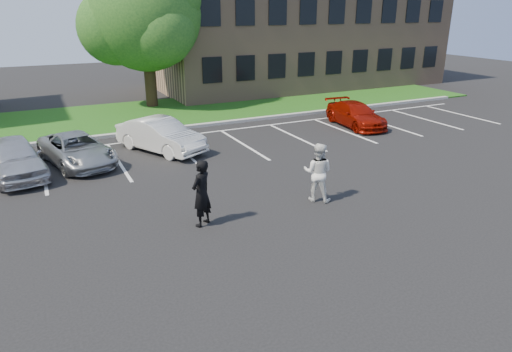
{
  "coord_description": "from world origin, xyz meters",
  "views": [
    {
      "loc": [
        -5.53,
        -10.25,
        5.91
      ],
      "look_at": [
        0.0,
        1.0,
        1.25
      ],
      "focal_mm": 32.0,
      "sensor_mm": 36.0,
      "label": 1
    }
  ],
  "objects": [
    {
      "name": "car_silver_west",
      "position": [
        -6.48,
        7.93,
        0.72
      ],
      "size": [
        2.42,
        4.47,
        1.44
      ],
      "primitive_type": "imported",
      "rotation": [
        0.0,
        0.0,
        0.18
      ],
      "color": "silver",
      "rests_on": "ground"
    },
    {
      "name": "grass_strip",
      "position": [
        0.0,
        16.0,
        0.04
      ],
      "size": [
        44.0,
        8.0,
        0.08
      ],
      "primitive_type": "cube",
      "color": "#1F4411",
      "rests_on": "ground"
    },
    {
      "name": "stall_lines",
      "position": [
        1.4,
        8.95,
        0.01
      ],
      "size": [
        34.0,
        5.36,
        0.01
      ],
      "color": "silver",
      "rests_on": "ground"
    },
    {
      "name": "car_red_compact",
      "position": [
        9.53,
        8.54,
        0.61
      ],
      "size": [
        2.09,
        4.33,
        1.21
      ],
      "primitive_type": "imported",
      "rotation": [
        0.0,
        0.0,
        -0.1
      ],
      "color": "#8F1004",
      "rests_on": "ground"
    },
    {
      "name": "car_silver_minivan",
      "position": [
        -4.28,
        8.39,
        0.6
      ],
      "size": [
        3.0,
        4.71,
        1.21
      ],
      "primitive_type": "imported",
      "rotation": [
        0.0,
        0.0,
        0.25
      ],
      "color": "#9B9EA3",
      "rests_on": "ground"
    },
    {
      "name": "man_black_suit",
      "position": [
        -1.68,
        1.07,
        0.98
      ],
      "size": [
        0.86,
        0.79,
        1.97
      ],
      "primitive_type": "imported",
      "rotation": [
        0.0,
        0.0,
        3.74
      ],
      "color": "black",
      "rests_on": "ground"
    },
    {
      "name": "man_white_shirt",
      "position": [
        2.26,
        1.14,
        0.96
      ],
      "size": [
        1.18,
        1.17,
        1.92
      ],
      "primitive_type": "imported",
      "rotation": [
        0.0,
        0.0,
        2.39
      ],
      "color": "white",
      "rests_on": "ground"
    },
    {
      "name": "office_building",
      "position": [
        14.0,
        21.99,
        4.16
      ],
      "size": [
        22.4,
        10.4,
        8.3
      ],
      "color": "#98765C",
      "rests_on": "ground"
    },
    {
      "name": "ground_plane",
      "position": [
        0.0,
        0.0,
        0.0
      ],
      "size": [
        90.0,
        90.0,
        0.0
      ],
      "primitive_type": "plane",
      "color": "black",
      "rests_on": "ground"
    },
    {
      "name": "curb",
      "position": [
        0.0,
        12.0,
        0.07
      ],
      "size": [
        40.0,
        0.3,
        0.15
      ],
      "primitive_type": "cube",
      "color": "#969690",
      "rests_on": "ground"
    },
    {
      "name": "tree",
      "position": [
        1.23,
        18.24,
        5.35
      ],
      "size": [
        7.8,
        7.2,
        8.8
      ],
      "color": "black",
      "rests_on": "ground"
    },
    {
      "name": "car_white_sedan",
      "position": [
        -0.83,
        8.65,
        0.71
      ],
      "size": [
        3.29,
        4.52,
        1.42
      ],
      "primitive_type": "imported",
      "rotation": [
        0.0,
        0.0,
        0.47
      ],
      "color": "silver",
      "rests_on": "ground"
    }
  ]
}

